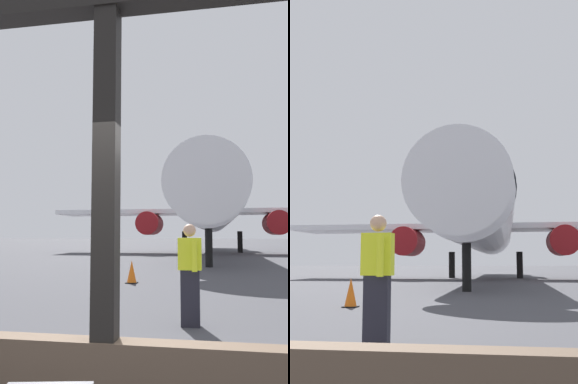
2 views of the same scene
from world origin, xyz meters
The scene contains 4 objects.
ground_plane centered at (0.00, 40.00, 0.00)m, with size 220.00×220.00×0.00m, color #424247.
airplane centered at (0.56, 29.29, 3.78)m, with size 26.68×33.45×10.72m.
ground_crew_worker centered at (0.46, 3.71, 0.90)m, with size 0.40×0.53×1.74m.
traffic_cone centered at (-1.79, 9.41, 0.35)m, with size 0.36×0.36×0.73m.
Camera 2 is at (2.14, -2.42, 1.12)m, focal length 44.85 mm.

